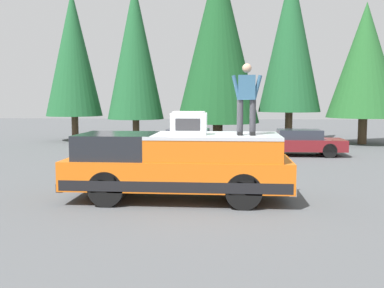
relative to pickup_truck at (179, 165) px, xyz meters
name	(u,v)px	position (x,y,z in m)	size (l,w,h in m)	color
ground_plane	(199,198)	(0.17, -0.50, -0.87)	(90.00, 90.00, 0.00)	#4C4F51
pickup_truck	(179,165)	(0.00, 0.00, 0.00)	(2.01, 5.54, 1.65)	orange
compressor_unit	(189,123)	(-0.20, -0.28, 1.05)	(0.65, 0.84, 0.56)	silver
person_on_truck_bed	(247,97)	(-0.23, -1.65, 1.68)	(0.29, 0.72, 1.69)	#333338
parked_car_maroon	(297,142)	(9.12, -4.29, -0.29)	(1.64, 4.10, 1.16)	maroon
parked_car_silver	(187,141)	(9.17, 0.69, -0.29)	(1.64, 4.10, 1.16)	silver
conifer_far_left	(365,60)	(14.51, -8.65, 3.74)	(4.02, 4.02, 7.77)	#4C3826
conifer_left	(290,39)	(15.24, -4.68, 5.02)	(3.53, 3.53, 10.03)	#4C3826
conifer_center_left	(218,38)	(14.14, -0.59, 4.97)	(4.63, 4.63, 10.52)	#4C3826
conifer_center_right	(135,51)	(14.47, 4.15, 4.38)	(3.23, 3.23, 9.16)	#4C3826
conifer_right	(73,54)	(15.06, 8.00, 4.31)	(3.31, 3.31, 8.88)	#4C3826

